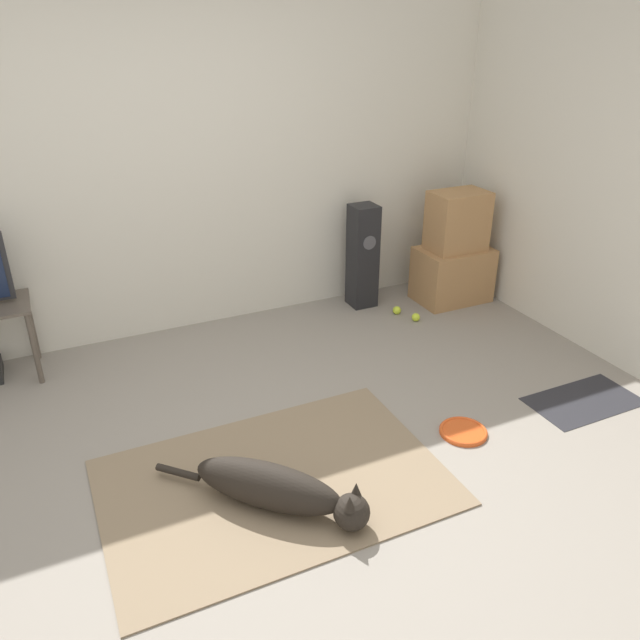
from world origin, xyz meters
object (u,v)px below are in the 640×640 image
Objects in this scene: dog at (277,489)px; floor_speaker at (363,256)px; cardboard_box_upper at (458,221)px; tennis_ball_by_boxes at (397,310)px; cardboard_box_lower at (452,274)px; frisbee at (463,431)px; tennis_ball_near_speaker at (416,317)px.

dog is 2.51m from floor_speaker.
tennis_ball_by_boxes is (-0.57, -0.06, -0.66)m from cardboard_box_upper.
cardboard_box_lower is at bearing 46.34° from cardboard_box_upper.
tennis_ball_by_boxes is at bearing 44.46° from dog.
tennis_ball_near_speaker is at bearing 67.73° from frisbee.
cardboard_box_upper is 7.25× the size of tennis_ball_by_boxes.
tennis_ball_by_boxes is (0.49, 1.55, 0.02)m from frisbee.
cardboard_box_upper is 7.25× the size of tennis_ball_near_speaker.
cardboard_box_upper is (1.06, 1.60, 0.68)m from frisbee.
dog is 1.44× the size of cardboard_box_lower.
floor_speaker is 12.91× the size of tennis_ball_by_boxes.
dog is 1.01× the size of floor_speaker.
tennis_ball_by_boxes reaches higher than frisbee.
cardboard_box_lower reaches higher than tennis_ball_by_boxes.
floor_speaker is 12.91× the size of tennis_ball_near_speaker.
floor_speaker reaches higher than tennis_ball_by_boxes.
frisbee is 2.04m from cardboard_box_upper.
cardboard_box_upper reaches higher than floor_speaker.
dog reaches higher than tennis_ball_by_boxes.
tennis_ball_by_boxes is at bearing -173.84° from cardboard_box_lower.
tennis_ball_by_boxes is (-0.57, -0.06, -0.19)m from cardboard_box_lower.
cardboard_box_lower is 1.25× the size of cardboard_box_upper.
tennis_ball_near_speaker reaches higher than frisbee.
floor_speaker is 0.52m from tennis_ball_by_boxes.
frisbee is 1.92m from floor_speaker.
frisbee is at bearing -99.99° from floor_speaker.
tennis_ball_by_boxes is at bearing 72.32° from frisbee.
dog is 1.22m from frisbee.
tennis_ball_by_boxes is at bearing -174.17° from cardboard_box_upper.
floor_speaker is (0.32, 1.84, 0.41)m from frisbee.
tennis_ball_by_boxes and tennis_ball_near_speaker have the same top height.
cardboard_box_lower is (2.27, 1.73, 0.10)m from dog.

